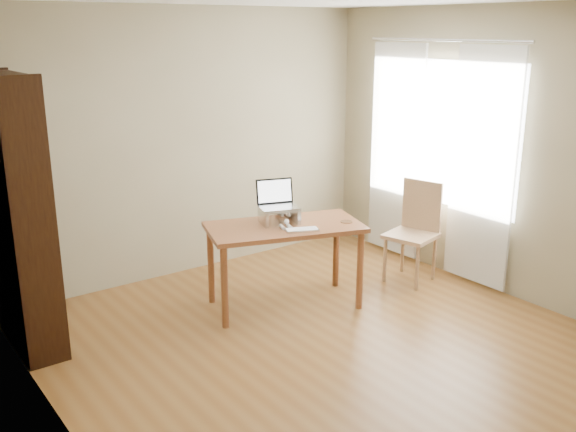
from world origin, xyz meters
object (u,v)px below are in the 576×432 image
at_px(laptop, 275,200).
at_px(chair, 417,228).
at_px(desk, 285,236).
at_px(cat, 277,215).
at_px(keyboard, 302,230).
at_px(bookshelf, 19,215).

bearing_deg(laptop, chair, 2.32).
bearing_deg(desk, cat, 107.13).
relative_size(laptop, keyboard, 1.27).
bearing_deg(chair, laptop, 149.47).
distance_m(bookshelf, cat, 2.09).
distance_m(desk, keyboard, 0.25).
distance_m(desk, laptop, 0.33).
bearing_deg(chair, desk, 154.85).
bearing_deg(bookshelf, cat, -13.59).
bearing_deg(bookshelf, chair, -14.04).
relative_size(bookshelf, desk, 1.43).
xyz_separation_m(laptop, chair, (1.40, -0.39, -0.41)).
xyz_separation_m(cat, chair, (1.40, -0.37, -0.28)).
xyz_separation_m(laptop, keyboard, (0.02, -0.36, -0.18)).
distance_m(keyboard, cat, 0.34).
height_order(bookshelf, chair, bookshelf).
bearing_deg(cat, desk, -72.36).
height_order(desk, cat, cat).
height_order(keyboard, cat, cat).
relative_size(bookshelf, cat, 4.42).
bearing_deg(desk, bookshelf, -178.49).
height_order(desk, keyboard, keyboard).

